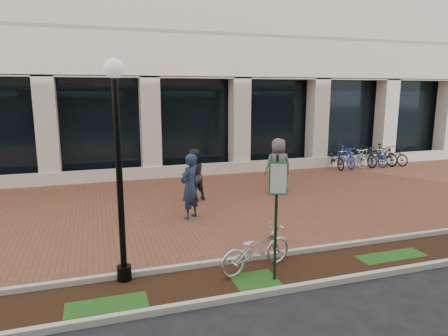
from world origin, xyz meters
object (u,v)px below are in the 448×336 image
object	(u,v)px
pedestrian_right	(278,166)
lamppost	(119,160)
pedestrian_left	(190,187)
bollard	(283,170)
parking_sign	(277,202)
locked_bicycle	(256,249)
bike_rack_cluster	(365,157)
pedestrian_mid	(193,175)

from	to	relation	value
pedestrian_right	lamppost	bearing A→B (deg)	46.88
pedestrian_left	bollard	distance (m)	5.76
lamppost	pedestrian_right	bearing A→B (deg)	42.41
parking_sign	locked_bicycle	world-z (taller)	parking_sign
lamppost	locked_bicycle	distance (m)	3.25
pedestrian_right	bike_rack_cluster	xyz separation A→B (m)	(6.25, 3.34, -0.50)
lamppost	pedestrian_mid	world-z (taller)	lamppost
pedestrian_left	pedestrian_mid	world-z (taller)	pedestrian_left
parking_sign	pedestrian_left	distance (m)	4.40
locked_bicycle	pedestrian_right	world-z (taller)	pedestrian_right
pedestrian_left	pedestrian_right	world-z (taller)	pedestrian_right
lamppost	bollard	distance (m)	9.75
parking_sign	pedestrian_right	bearing A→B (deg)	81.12
parking_sign	bike_rack_cluster	world-z (taller)	parking_sign
lamppost	parking_sign	bearing A→B (deg)	-17.95
bollard	bike_rack_cluster	distance (m)	5.62
lamppost	bollard	size ratio (longest dim) A/B	4.35
pedestrian_right	bollard	distance (m)	1.82
lamppost	bollard	xyz separation A→B (m)	(6.76, 6.77, -1.88)
pedestrian_left	locked_bicycle	bearing A→B (deg)	56.79
parking_sign	locked_bicycle	distance (m)	1.25
pedestrian_left	pedestrian_mid	bearing A→B (deg)	-147.46
parking_sign	pedestrian_left	size ratio (longest dim) A/B	1.32
pedestrian_mid	bike_rack_cluster	bearing A→B (deg)	177.25
parking_sign	pedestrian_left	xyz separation A→B (m)	(-0.67, 4.30, -0.63)
bike_rack_cluster	lamppost	bearing A→B (deg)	-144.32
pedestrian_mid	pedestrian_right	size ratio (longest dim) A/B	0.88
locked_bicycle	bollard	world-z (taller)	bollard
lamppost	locked_bicycle	bearing A→B (deg)	-7.99
locked_bicycle	bike_rack_cluster	world-z (taller)	bike_rack_cluster
lamppost	pedestrian_mid	distance (m)	6.02
parking_sign	pedestrian_right	xyz separation A→B (m)	(3.03, 6.21, -0.58)
parking_sign	lamppost	distance (m)	3.03
locked_bicycle	pedestrian_left	size ratio (longest dim) A/B	0.94
locked_bicycle	lamppost	bearing A→B (deg)	64.90
locked_bicycle	pedestrian_right	distance (m)	6.53
pedestrian_mid	pedestrian_right	distance (m)	3.16
parking_sign	lamppost	size ratio (longest dim) A/B	0.59
lamppost	bike_rack_cluster	xyz separation A→B (m)	(12.06, 8.65, -1.88)
parking_sign	bollard	world-z (taller)	parking_sign
locked_bicycle	pedestrian_mid	world-z (taller)	pedestrian_mid
parking_sign	lamppost	world-z (taller)	lamppost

